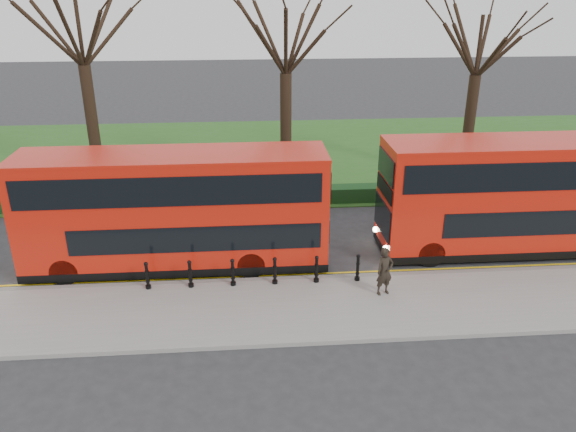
{
  "coord_description": "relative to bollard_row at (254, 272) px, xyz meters",
  "views": [
    {
      "loc": [
        -0.19,
        -19.11,
        10.4
      ],
      "look_at": [
        1.36,
        0.5,
        2.0
      ],
      "focal_mm": 35.0,
      "sensor_mm": 36.0,
      "label": 1
    }
  ],
  "objects": [
    {
      "name": "bus_lead",
      "position": [
        -2.88,
        1.96,
        1.63
      ],
      "size": [
        11.39,
        2.62,
        4.53
      ],
      "color": "red",
      "rests_on": "ground"
    },
    {
      "name": "grass_verge",
      "position": [
        0.02,
        16.35,
        -0.62
      ],
      "size": [
        60.0,
        18.0,
        0.06
      ],
      "primitive_type": "cube",
      "color": "#24521B",
      "rests_on": "ground"
    },
    {
      "name": "ground",
      "position": [
        0.02,
        1.35,
        -0.65
      ],
      "size": [
        120.0,
        120.0,
        0.0
      ],
      "primitive_type": "plane",
      "color": "#28282B",
      "rests_on": "ground"
    },
    {
      "name": "yellow_line_outer",
      "position": [
        0.02,
        0.65,
        -0.64
      ],
      "size": [
        60.0,
        0.1,
        0.01
      ],
      "primitive_type": "cube",
      "color": "yellow",
      "rests_on": "ground"
    },
    {
      "name": "bollard_row",
      "position": [
        0.0,
        0.0,
        0.0
      ],
      "size": [
        7.71,
        0.15,
        1.0
      ],
      "color": "black",
      "rests_on": "pavement"
    },
    {
      "name": "kerb",
      "position": [
        0.02,
        0.35,
        -0.57
      ],
      "size": [
        60.0,
        0.25,
        0.16
      ],
      "primitive_type": "cube",
      "color": "slate",
      "rests_on": "ground"
    },
    {
      "name": "hedge",
      "position": [
        0.02,
        8.15,
        -0.25
      ],
      "size": [
        60.0,
        0.9,
        0.8
      ],
      "primitive_type": "cube",
      "color": "black",
      "rests_on": "ground"
    },
    {
      "name": "tree_right",
      "position": [
        12.02,
        11.35,
        6.83
      ],
      "size": [
        6.59,
        6.59,
        10.3
      ],
      "color": "black",
      "rests_on": "ground"
    },
    {
      "name": "yellow_line_inner",
      "position": [
        0.02,
        0.85,
        -0.64
      ],
      "size": [
        60.0,
        0.1,
        0.01
      ],
      "primitive_type": "cube",
      "color": "yellow",
      "rests_on": "ground"
    },
    {
      "name": "tree_mid",
      "position": [
        2.02,
        11.35,
        7.11
      ],
      "size": [
        6.84,
        6.84,
        10.68
      ],
      "color": "black",
      "rests_on": "ground"
    },
    {
      "name": "pedestrian",
      "position": [
        4.51,
        -1.01,
        0.38
      ],
      "size": [
        0.74,
        0.6,
        1.76
      ],
      "primitive_type": "imported",
      "rotation": [
        0.0,
        0.0,
        0.33
      ],
      "color": "black",
      "rests_on": "pavement"
    },
    {
      "name": "tree_left",
      "position": [
        -7.98,
        11.35,
        7.82
      ],
      "size": [
        7.45,
        7.45,
        11.65
      ],
      "color": "black",
      "rests_on": "ground"
    },
    {
      "name": "pavement",
      "position": [
        0.02,
        -1.65,
        -0.57
      ],
      "size": [
        60.0,
        4.0,
        0.15
      ],
      "primitive_type": "cube",
      "color": "gray",
      "rests_on": "ground"
    },
    {
      "name": "bus_rear",
      "position": [
        10.98,
        2.31,
        1.68
      ],
      "size": [
        11.62,
        2.67,
        4.62
      ],
      "color": "red",
      "rests_on": "ground"
    }
  ]
}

